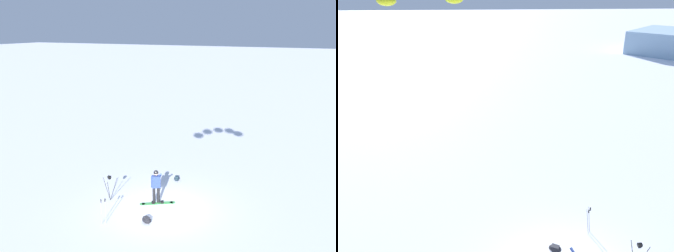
# 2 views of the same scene
# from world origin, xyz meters

# --- Properties ---
(ground_plane) EXTENTS (300.00, 300.00, 0.00)m
(ground_plane) POSITION_xyz_m (0.00, 0.00, 0.00)
(ground_plane) COLOR white
(snowboarder) EXTENTS (0.58, 0.71, 1.75)m
(snowboarder) POSITION_xyz_m (0.44, 0.46, 1.06)
(snowboarder) COLOR black
(snowboarder) RESTS_ON ground_plane
(snowboard) EXTENTS (1.05, 1.54, 0.10)m
(snowboard) POSITION_xyz_m (0.42, 0.38, 0.02)
(snowboard) COLOR #3F994C
(snowboard) RESTS_ON ground_plane
(gear_bag_large) EXTENTS (0.54, 0.61, 0.27)m
(gear_bag_large) POSITION_xyz_m (-1.45, -0.01, 0.14)
(gear_bag_large) COLOR black
(gear_bag_large) RESTS_ON ground_plane
(camera_tripod) EXTENTS (0.70, 0.68, 1.29)m
(camera_tripod) POSITION_xyz_m (-0.24, 2.71, 0.93)
(camera_tripod) COLOR #262628
(camera_tripod) RESTS_ON ground_plane
(gear_bag_small) EXTENTS (0.55, 0.43, 0.27)m
(gear_bag_small) POSITION_xyz_m (3.39, 0.65, 0.14)
(gear_bag_small) COLOR #192833
(gear_bag_small) RESTS_ON ground_plane
(ski_poles) EXTENTS (0.29, 0.27, 1.22)m
(ski_poles) POSITION_xyz_m (-2.38, 1.61, 0.81)
(ski_poles) COLOR gray
(ski_poles) RESTS_ON ground_plane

